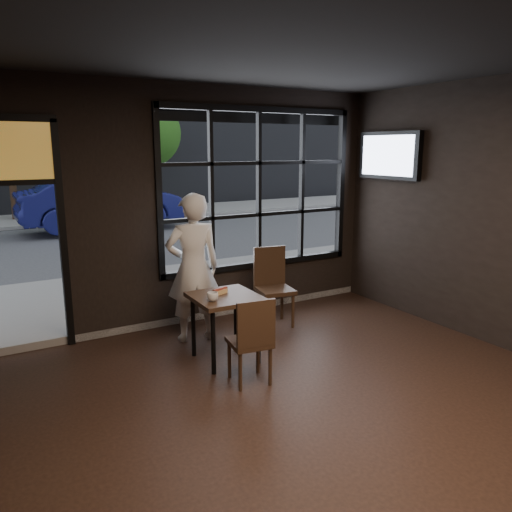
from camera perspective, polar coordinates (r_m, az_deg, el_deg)
floor at (r=4.35m, az=10.79°, el=-21.33°), size 6.00×7.00×0.02m
ceiling at (r=3.72m, az=12.96°, el=24.86°), size 6.00×7.00×0.02m
window_frame at (r=7.20m, az=0.32°, el=7.66°), size 3.06×0.12×2.28m
street_asphalt at (r=26.91m, az=-24.94°, el=6.03°), size 60.00×41.00×0.04m
building_across at (r=26.31m, az=-26.30°, el=22.32°), size 28.00×12.00×15.00m
cafe_table at (r=5.72m, az=-3.53°, el=-8.16°), size 0.72×0.72×0.77m
chair_near at (r=5.17m, az=-0.76°, el=-9.49°), size 0.45×0.45×0.93m
chair_window at (r=6.76m, az=2.19°, el=-3.63°), size 0.53×0.53×1.06m
man at (r=6.21m, az=-7.19°, el=-1.36°), size 0.74×0.55×1.85m
hotdog at (r=5.65m, az=-4.12°, el=-4.05°), size 0.21×0.14×0.06m
cup at (r=5.39m, az=-4.99°, el=-4.66°), size 0.15×0.15×0.10m
tv at (r=7.61m, az=15.01°, el=11.04°), size 0.13×1.16×0.68m
navy_car at (r=15.15m, az=-17.23°, el=5.96°), size 4.58×1.61×1.51m
tree_left at (r=17.97m, az=-26.64°, el=13.42°), size 2.60×2.60×4.44m
tree_right at (r=18.49m, az=-12.36°, el=13.56°), size 2.39×2.39×4.09m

